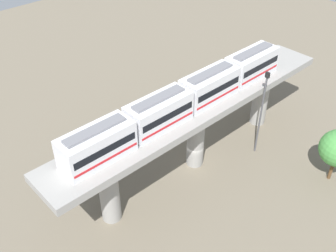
% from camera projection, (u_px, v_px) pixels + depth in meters
% --- Properties ---
extents(ground_plane, '(120.00, 120.00, 0.00)m').
position_uv_depth(ground_plane, '(194.00, 162.00, 45.82)').
color(ground_plane, '#706654').
extents(viaduct, '(5.20, 35.80, 7.96)m').
position_uv_depth(viaduct, '(197.00, 119.00, 42.09)').
color(viaduct, '#999691').
rests_on(viaduct, ground).
extents(train, '(2.64, 27.45, 3.24)m').
position_uv_depth(train, '(185.00, 99.00, 39.13)').
color(train, silver).
rests_on(train, viaduct).
extents(parked_car_yellow, '(2.27, 4.38, 1.76)m').
position_uv_depth(parked_car_yellow, '(196.00, 93.00, 56.37)').
color(parked_car_yellow, yellow).
rests_on(parked_car_yellow, ground).
extents(parked_car_white, '(2.36, 4.41, 1.76)m').
position_uv_depth(parked_car_white, '(99.00, 167.00, 44.09)').
color(parked_car_white, white).
rests_on(parked_car_white, ground).
extents(signal_post, '(0.44, 0.28, 10.56)m').
position_uv_depth(signal_post, '(262.00, 110.00, 44.00)').
color(signal_post, '#4C4C51').
rests_on(signal_post, ground).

